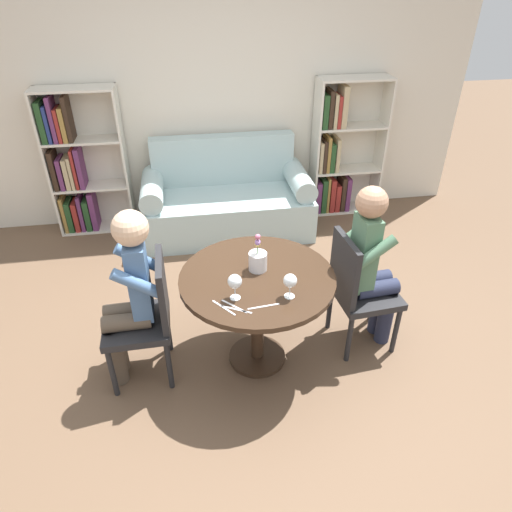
% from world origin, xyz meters
% --- Properties ---
extents(ground_plane, '(16.00, 16.00, 0.00)m').
position_xyz_m(ground_plane, '(0.00, 0.00, 0.00)').
color(ground_plane, brown).
extents(back_wall, '(5.20, 0.05, 2.70)m').
position_xyz_m(back_wall, '(0.00, 2.33, 1.35)').
color(back_wall, silver).
rests_on(back_wall, ground_plane).
extents(round_table, '(1.00, 1.00, 0.72)m').
position_xyz_m(round_table, '(0.00, 0.00, 0.59)').
color(round_table, '#382619').
rests_on(round_table, ground_plane).
extents(couch, '(1.68, 0.80, 0.92)m').
position_xyz_m(couch, '(0.00, 1.91, 0.31)').
color(couch, '#A8C1C1').
rests_on(couch, ground_plane).
extents(bookshelf_left, '(0.75, 0.28, 1.44)m').
position_xyz_m(bookshelf_left, '(-1.43, 2.17, 0.68)').
color(bookshelf_left, silver).
rests_on(bookshelf_left, ground_plane).
extents(bookshelf_right, '(0.75, 0.28, 1.44)m').
position_xyz_m(bookshelf_right, '(1.24, 2.17, 0.66)').
color(bookshelf_right, silver).
rests_on(bookshelf_right, ground_plane).
extents(chair_left, '(0.43, 0.43, 0.90)m').
position_xyz_m(chair_left, '(-0.72, 0.01, 0.49)').
color(chair_left, '#232326').
rests_on(chair_left, ground_plane).
extents(chair_right, '(0.45, 0.45, 0.90)m').
position_xyz_m(chair_right, '(0.72, 0.06, 0.49)').
color(chair_right, '#232326').
rests_on(chair_right, ground_plane).
extents(person_left, '(0.42, 0.35, 1.24)m').
position_xyz_m(person_left, '(-0.80, 0.00, 0.67)').
color(person_left, brown).
rests_on(person_left, ground_plane).
extents(person_right, '(0.44, 0.36, 1.25)m').
position_xyz_m(person_right, '(0.80, 0.08, 0.67)').
color(person_right, '#282D47').
rests_on(person_right, ground_plane).
extents(wine_glass_left, '(0.09, 0.09, 0.16)m').
position_xyz_m(wine_glass_left, '(-0.17, -0.20, 0.84)').
color(wine_glass_left, white).
rests_on(wine_glass_left, round_table).
extents(wine_glass_right, '(0.08, 0.08, 0.16)m').
position_xyz_m(wine_glass_right, '(0.15, -0.24, 0.83)').
color(wine_glass_right, white).
rests_on(wine_glass_right, round_table).
extents(flower_vase, '(0.12, 0.12, 0.26)m').
position_xyz_m(flower_vase, '(0.02, 0.07, 0.80)').
color(flower_vase, silver).
rests_on(flower_vase, round_table).
extents(knife_left_setting, '(0.14, 0.15, 0.00)m').
position_xyz_m(knife_left_setting, '(-0.18, -0.28, 0.72)').
color(knife_left_setting, silver).
rests_on(knife_left_setting, round_table).
extents(fork_left_setting, '(0.12, 0.16, 0.00)m').
position_xyz_m(fork_left_setting, '(-0.24, -0.28, 0.72)').
color(fork_left_setting, silver).
rests_on(fork_left_setting, round_table).
extents(knife_right_setting, '(0.17, 0.10, 0.00)m').
position_xyz_m(knife_right_setting, '(-0.17, -0.31, 0.72)').
color(knife_right_setting, silver).
rests_on(knife_right_setting, round_table).
extents(fork_right_setting, '(0.19, 0.03, 0.00)m').
position_xyz_m(fork_right_setting, '(-0.01, -0.30, 0.72)').
color(fork_right_setting, silver).
rests_on(fork_right_setting, round_table).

